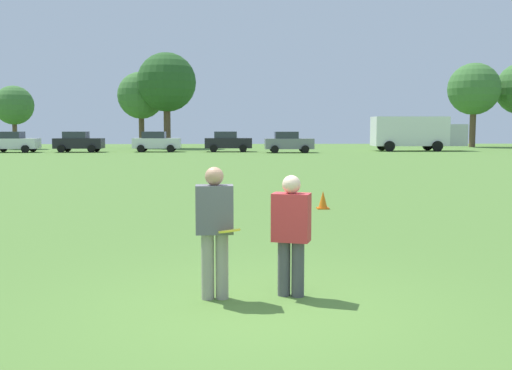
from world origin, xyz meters
TOP-DOWN VIEW (x-y plane):
  - ground_plane at (0.00, 0.00)m, footprint 144.55×144.55m
  - player_thrower at (-0.53, 0.36)m, footprint 0.47×0.28m
  - player_defender at (0.44, 0.45)m, footprint 0.53×0.40m
  - frisbee at (-0.34, 0.16)m, footprint 0.28×0.27m
  - traffic_cone at (2.12, 8.60)m, footprint 0.32×0.32m
  - parked_car_near_left at (-19.43, 45.76)m, footprint 4.20×2.22m
  - parked_car_mid_left at (-13.86, 46.09)m, footprint 4.20×2.22m
  - parked_car_center at (-7.03, 46.42)m, footprint 4.20×2.22m
  - parked_car_mid_right at (-0.63, 46.40)m, footprint 4.20×2.22m
  - parked_car_near_right at (4.63, 44.23)m, footprint 4.20×2.22m
  - box_truck at (16.89, 47.58)m, footprint 8.50×3.03m
  - tree_west_oak at (-22.29, 54.23)m, footprint 3.94×3.94m
  - tree_west_maple at (-9.89, 56.86)m, footprint 4.96×4.96m
  - tree_center_elm at (-6.99, 55.21)m, footprint 6.09×6.09m
  - tree_east_birch at (26.64, 58.27)m, footprint 5.73×5.73m

SIDE VIEW (x-z plane):
  - ground_plane at x=0.00m, z-range 0.00..0.00m
  - traffic_cone at x=2.12m, z-range -0.01..0.47m
  - player_defender at x=0.44m, z-range 0.09..1.65m
  - frisbee at x=-0.34m, z-range 0.86..0.95m
  - parked_car_near_left at x=-19.43m, z-range 0.01..1.83m
  - parked_car_mid_left at x=-13.86m, z-range 0.01..1.83m
  - parked_car_center at x=-7.03m, z-range 0.01..1.83m
  - parked_car_mid_right at x=-0.63m, z-range 0.01..1.83m
  - parked_car_near_right at x=4.63m, z-range 0.01..1.83m
  - player_thrower at x=-0.53m, z-range 0.11..1.78m
  - box_truck at x=16.89m, z-range 0.16..3.34m
  - tree_west_oak at x=-22.29m, z-range 1.20..7.60m
  - tree_west_maple at x=-9.89m, z-range 1.51..9.57m
  - tree_east_birch at x=26.64m, z-range 1.75..11.07m
  - tree_center_elm at x=-6.99m, z-range 1.86..11.76m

